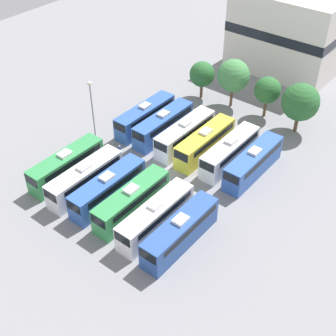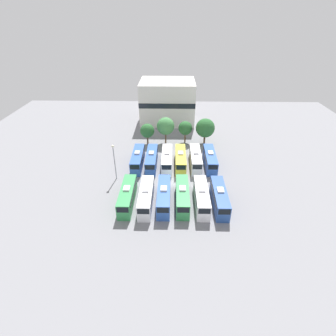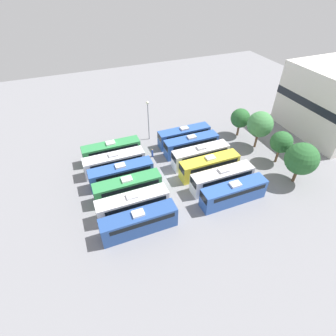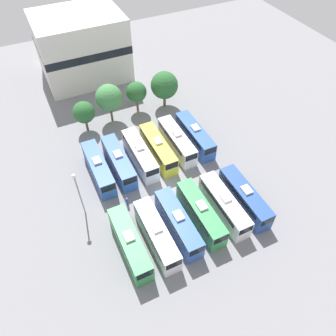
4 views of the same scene
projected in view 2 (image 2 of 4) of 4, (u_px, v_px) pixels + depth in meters
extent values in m
plane|color=gray|center=(174.00, 182.00, 57.83)|extent=(118.80, 118.80, 0.00)
cube|color=#338C4C|center=(127.00, 196.00, 50.84)|extent=(2.43, 10.49, 3.33)
cube|color=black|center=(127.00, 191.00, 50.57)|extent=(2.47, 8.92, 0.73)
cube|color=black|center=(122.00, 210.00, 45.88)|extent=(2.14, 0.08, 1.17)
cube|color=white|center=(127.00, 188.00, 49.88)|extent=(1.20, 1.60, 0.35)
cube|color=silver|center=(146.00, 197.00, 50.50)|extent=(2.43, 10.49, 3.33)
cube|color=black|center=(146.00, 192.00, 50.23)|extent=(2.47, 8.92, 0.73)
cube|color=black|center=(143.00, 211.00, 45.54)|extent=(2.14, 0.08, 1.17)
cube|color=silver|center=(146.00, 190.00, 49.55)|extent=(1.20, 1.60, 0.35)
cube|color=#2D56A8|center=(164.00, 196.00, 50.77)|extent=(2.43, 10.49, 3.33)
cube|color=black|center=(164.00, 192.00, 50.50)|extent=(2.47, 8.92, 0.73)
cube|color=black|center=(163.00, 210.00, 45.81)|extent=(2.14, 0.08, 1.17)
cube|color=silver|center=(164.00, 189.00, 49.81)|extent=(1.20, 1.60, 0.35)
cube|color=#338C4C|center=(182.00, 196.00, 50.82)|extent=(2.43, 10.49, 3.33)
cube|color=black|center=(182.00, 191.00, 50.55)|extent=(2.47, 8.92, 0.73)
cube|color=black|center=(183.00, 210.00, 45.86)|extent=(2.14, 0.08, 1.17)
cube|color=white|center=(183.00, 188.00, 49.86)|extent=(1.20, 1.60, 0.35)
cube|color=white|center=(201.00, 197.00, 50.55)|extent=(2.43, 10.49, 3.33)
cube|color=black|center=(202.00, 192.00, 50.28)|extent=(2.47, 8.92, 0.73)
cube|color=black|center=(205.00, 211.00, 45.59)|extent=(2.14, 0.08, 1.17)
cube|color=silver|center=(202.00, 189.00, 49.59)|extent=(1.20, 1.60, 0.35)
cube|color=#284C93|center=(219.00, 198.00, 50.40)|extent=(2.43, 10.49, 3.33)
cube|color=black|center=(220.00, 193.00, 50.13)|extent=(2.47, 8.92, 0.73)
cube|color=black|center=(225.00, 212.00, 45.44)|extent=(2.14, 0.08, 1.17)
cube|color=white|center=(220.00, 190.00, 49.44)|extent=(1.20, 1.60, 0.35)
cube|color=#2D56A8|center=(138.00, 159.00, 63.27)|extent=(2.43, 10.49, 3.33)
cube|color=black|center=(138.00, 155.00, 63.00)|extent=(2.47, 8.92, 0.73)
cube|color=black|center=(135.00, 167.00, 58.32)|extent=(2.14, 0.08, 1.17)
cube|color=#B2B2B7|center=(137.00, 153.00, 62.32)|extent=(1.20, 1.60, 0.35)
cube|color=#2D56A8|center=(152.00, 160.00, 63.18)|extent=(2.43, 10.49, 3.33)
cube|color=black|center=(152.00, 156.00, 62.91)|extent=(2.47, 8.92, 0.73)
cube|color=black|center=(150.00, 167.00, 58.22)|extent=(2.14, 0.08, 1.17)
cube|color=#B2B2B7|center=(151.00, 153.00, 62.22)|extent=(1.20, 1.60, 0.35)
cube|color=silver|center=(167.00, 160.00, 63.17)|extent=(2.43, 10.49, 3.33)
cube|color=black|center=(167.00, 156.00, 62.90)|extent=(2.47, 8.92, 0.73)
cube|color=black|center=(166.00, 167.00, 58.21)|extent=(2.14, 0.08, 1.17)
cube|color=#B2B2B7|center=(167.00, 153.00, 62.22)|extent=(1.20, 1.60, 0.35)
cube|color=gold|center=(180.00, 160.00, 63.13)|extent=(2.43, 10.49, 3.33)
cube|color=black|center=(181.00, 156.00, 62.87)|extent=(2.47, 8.92, 0.73)
cube|color=black|center=(181.00, 168.00, 58.18)|extent=(2.14, 0.08, 1.17)
cube|color=silver|center=(181.00, 153.00, 62.18)|extent=(1.20, 1.60, 0.35)
cube|color=silver|center=(196.00, 159.00, 63.35)|extent=(2.43, 10.49, 3.33)
cube|color=black|center=(196.00, 155.00, 63.08)|extent=(2.47, 8.92, 0.73)
cube|color=black|center=(197.00, 167.00, 58.39)|extent=(2.14, 0.08, 1.17)
cube|color=#B2B2B7|center=(196.00, 152.00, 62.39)|extent=(1.20, 1.60, 0.35)
cube|color=#2D56A8|center=(210.00, 159.00, 63.23)|extent=(2.43, 10.49, 3.33)
cube|color=black|center=(210.00, 155.00, 62.97)|extent=(2.47, 8.92, 0.73)
cube|color=black|center=(213.00, 167.00, 58.28)|extent=(2.14, 0.08, 1.17)
cube|color=silver|center=(211.00, 153.00, 62.28)|extent=(1.20, 1.60, 0.35)
cylinder|color=navy|center=(143.00, 180.00, 57.37)|extent=(0.36, 0.36, 1.49)
sphere|color=tan|center=(143.00, 176.00, 56.92)|extent=(0.24, 0.24, 0.24)
cylinder|color=gray|center=(115.00, 163.00, 57.02)|extent=(0.20, 0.20, 7.95)
sphere|color=#EAE5C6|center=(113.00, 146.00, 54.86)|extent=(0.60, 0.60, 0.60)
cylinder|color=brown|center=(148.00, 140.00, 73.59)|extent=(0.45, 0.45, 2.66)
sphere|color=#28602D|center=(147.00, 131.00, 72.19)|extent=(3.91, 3.91, 3.91)
cylinder|color=brown|center=(166.00, 137.00, 73.98)|extent=(0.43, 0.43, 3.41)
sphere|color=#428447|center=(166.00, 126.00, 72.21)|extent=(4.86, 4.86, 4.86)
cylinder|color=brown|center=(185.00, 137.00, 74.52)|extent=(0.43, 0.43, 2.97)
sphere|color=#28602D|center=(185.00, 128.00, 73.04)|extent=(3.87, 3.87, 3.87)
cylinder|color=brown|center=(204.00, 139.00, 73.78)|extent=(0.52, 0.52, 2.88)
sphere|color=#28602D|center=(205.00, 128.00, 72.09)|extent=(5.23, 5.23, 5.23)
cube|color=silver|center=(167.00, 101.00, 86.42)|extent=(17.41, 13.88, 13.29)
cube|color=black|center=(167.00, 99.00, 86.07)|extent=(17.47, 13.94, 1.60)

